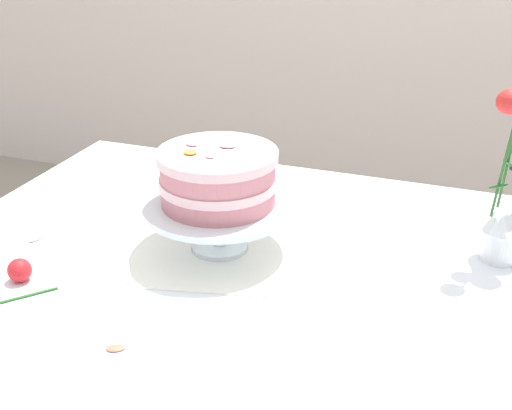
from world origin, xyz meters
name	(u,v)px	position (x,y,z in m)	size (l,w,h in m)	color
dining_table	(278,319)	(0.00, -0.02, 0.65)	(1.40, 1.00, 0.74)	white
linen_napkin	(220,249)	(-0.14, 0.04, 0.74)	(0.32, 0.32, 0.00)	white
cake_stand	(219,211)	(-0.14, 0.04, 0.82)	(0.29, 0.29, 0.10)	silver
layer_cake	(218,177)	(-0.14, 0.04, 0.89)	(0.22, 0.22, 0.11)	#CC7A84
flower_vase	(509,194)	(0.37, 0.18, 0.88)	(0.10, 0.09, 0.33)	silver
fallen_rose	(20,271)	(-0.43, -0.19, 0.76)	(0.10, 0.10, 0.04)	#2D6028
loose_petal_0	(36,238)	(-0.50, -0.05, 0.74)	(0.04, 0.02, 0.01)	pink
loose_petal_1	(116,348)	(-0.17, -0.31, 0.74)	(0.03, 0.02, 0.00)	#E56B51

